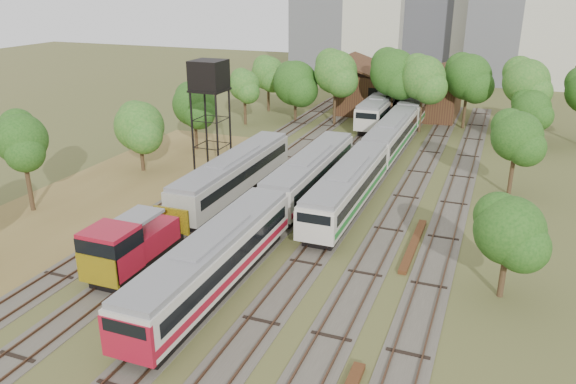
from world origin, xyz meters
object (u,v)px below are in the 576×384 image
at_px(water_tower, 209,79).
at_px(railcar_red_set, 271,209).
at_px(shunter_locomotive, 129,247).
at_px(railcar_green_set, 392,136).

bearing_deg(water_tower, railcar_red_set, -46.02).
distance_m(railcar_red_set, shunter_locomotive, 10.65).
distance_m(railcar_red_set, railcar_green_set, 24.20).
relative_size(railcar_green_set, shunter_locomotive, 6.43).
bearing_deg(water_tower, shunter_locomotive, -76.08).
height_order(railcar_red_set, water_tower, water_tower).
distance_m(shunter_locomotive, water_tower, 22.03).
bearing_deg(shunter_locomotive, railcar_green_set, 72.98).
xyz_separation_m(railcar_red_set, water_tower, (-11.01, 11.40, 7.13)).
relative_size(railcar_red_set, shunter_locomotive, 4.27).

